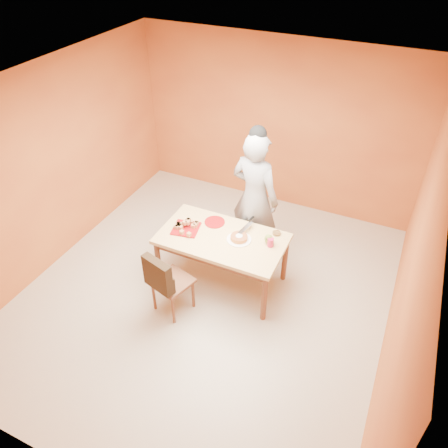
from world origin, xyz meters
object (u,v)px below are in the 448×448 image
at_px(sponge_cake, 239,238).
at_px(dining_chair, 171,281).
at_px(red_dinner_plate, 215,222).
at_px(checker_tin, 277,233).
at_px(person, 255,198).
at_px(egg_ornament, 269,239).
at_px(pastry_platter, 186,229).
at_px(dining_table, 222,243).
at_px(magenta_glass, 271,242).

bearing_deg(sponge_cake, dining_chair, -126.37).
bearing_deg(red_dinner_plate, checker_tin, 7.62).
bearing_deg(person, egg_ornament, 137.34).
distance_m(dining_chair, pastry_platter, 0.75).
height_order(person, checker_tin, person).
xyz_separation_m(dining_table, red_dinner_plate, (-0.22, 0.24, 0.10)).
bearing_deg(checker_tin, person, 141.01).
height_order(dining_table, red_dinner_plate, red_dinner_plate).
height_order(sponge_cake, magenta_glass, magenta_glass).
bearing_deg(egg_ornament, checker_tin, 93.68).
bearing_deg(person, dining_chair, 82.30).
height_order(pastry_platter, sponge_cake, sponge_cake).
distance_m(sponge_cake, magenta_glass, 0.40).
bearing_deg(person, checker_tin, 152.42).
relative_size(red_dinner_plate, sponge_cake, 1.24).
distance_m(red_dinner_plate, checker_tin, 0.83).
distance_m(pastry_platter, magenta_glass, 1.12).
relative_size(red_dinner_plate, checker_tin, 2.58).
distance_m(dining_chair, person, 1.59).
bearing_deg(pastry_platter, egg_ornament, 9.33).
distance_m(sponge_cake, checker_tin, 0.49).
height_order(dining_table, dining_chair, dining_chair).
xyz_separation_m(dining_table, magenta_glass, (0.61, 0.10, 0.15)).
xyz_separation_m(dining_table, sponge_cake, (0.22, 0.04, 0.13)).
bearing_deg(checker_tin, red_dinner_plate, -172.38).
distance_m(dining_chair, egg_ornament, 1.30).
bearing_deg(checker_tin, dining_chair, -131.68).
distance_m(dining_chair, checker_tin, 1.46).
height_order(pastry_platter, egg_ornament, egg_ornament).
distance_m(dining_chair, magenta_glass, 1.30).
relative_size(dining_table, magenta_glass, 14.18).
bearing_deg(checker_tin, dining_table, -149.91).
relative_size(pastry_platter, red_dinner_plate, 1.22).
relative_size(pastry_platter, egg_ornament, 2.37).
bearing_deg(dining_chair, egg_ornament, 58.65).
distance_m(red_dinner_plate, magenta_glass, 0.84).
bearing_deg(dining_table, red_dinner_plate, 132.35).
relative_size(red_dinner_plate, egg_ornament, 1.94).
xyz_separation_m(pastry_platter, egg_ornament, (1.07, 0.18, 0.06)).
bearing_deg(red_dinner_plate, dining_chair, -97.54).
relative_size(dining_table, person, 0.83).
height_order(dining_chair, pastry_platter, dining_chair).
distance_m(red_dinner_plate, egg_ornament, 0.80).
relative_size(person, pastry_platter, 5.86).
xyz_separation_m(dining_table, pastry_platter, (-0.49, -0.04, 0.10)).
height_order(egg_ornament, magenta_glass, egg_ornament).
bearing_deg(person, dining_table, 89.50).
distance_m(person, egg_ornament, 0.73).
height_order(pastry_platter, red_dinner_plate, pastry_platter).
xyz_separation_m(dining_table, egg_ornament, (0.57, 0.13, 0.16)).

